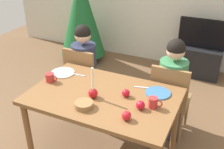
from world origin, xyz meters
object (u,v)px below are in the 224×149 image
(bowl_walnuts, at_px, (84,105))
(apple_by_right_mug, at_px, (126,116))
(dining_table, at_px, (103,102))
(plate_right, at_px, (158,93))
(plate_left, at_px, (63,73))
(mug_left, at_px, (50,78))
(chair_right, at_px, (170,97))
(tv_stand, at_px, (200,61))
(apple_by_left_plate, at_px, (126,93))
(chair_left, at_px, (84,77))
(person_left_child, at_px, (85,72))
(person_right_child, at_px, (171,91))
(tv, at_px, (205,34))
(mug_right, at_px, (153,102))
(apple_near_candle, at_px, (140,105))
(candle_centerpiece, at_px, (93,91))
(christmas_tree, at_px, (81,15))

(bowl_walnuts, bearing_deg, apple_by_right_mug, -1.19)
(dining_table, bearing_deg, plate_right, 27.48)
(plate_left, distance_m, mug_left, 0.21)
(chair_right, distance_m, tv_stand, 1.72)
(mug_left, height_order, apple_by_left_plate, mug_left)
(chair_left, bearing_deg, person_left_child, 90.00)
(person_right_child, bearing_deg, plate_left, -158.53)
(person_left_child, bearing_deg, chair_left, -90.00)
(bowl_walnuts, bearing_deg, plate_right, 43.44)
(plate_right, bearing_deg, tv_stand, 86.21)
(person_right_child, relative_size, tv_stand, 1.83)
(dining_table, xyz_separation_m, mug_left, (-0.61, -0.00, 0.13))
(tv_stand, bearing_deg, person_right_child, -93.15)
(tv, distance_m, apple_by_left_plate, 2.28)
(mug_right, xyz_separation_m, apple_near_candle, (-0.09, -0.07, -0.01))
(person_left_child, bearing_deg, person_right_child, 0.00)
(plate_left, xyz_separation_m, bowl_walnuts, (0.54, -0.46, 0.02))
(chair_left, height_order, chair_right, same)
(candle_centerpiece, distance_m, apple_by_right_mug, 0.45)
(chair_left, relative_size, person_right_child, 0.77)
(bowl_walnuts, height_order, apple_by_left_plate, apple_by_left_plate)
(tv, xyz_separation_m, mug_right, (-0.11, -2.30, 0.09))
(chair_left, bearing_deg, person_right_child, 1.70)
(tv_stand, height_order, bowl_walnuts, bowl_walnuts)
(person_left_child, height_order, christmas_tree, christmas_tree)
(candle_centerpiece, height_order, plate_left, candle_centerpiece)
(christmas_tree, bearing_deg, plate_left, -65.32)
(tv, bearing_deg, person_right_child, -93.15)
(mug_left, relative_size, mug_right, 1.05)
(tv, height_order, christmas_tree, christmas_tree)
(plate_left, distance_m, bowl_walnuts, 0.71)
(bowl_walnuts, distance_m, apple_by_right_mug, 0.41)
(bowl_walnuts, bearing_deg, apple_near_candle, 21.76)
(apple_by_right_mug, bearing_deg, plate_right, 76.73)
(mug_right, relative_size, apple_by_left_plate, 1.67)
(bowl_walnuts, height_order, apple_near_candle, apple_near_candle)
(chair_left, distance_m, tv_stand, 2.08)
(person_right_child, bearing_deg, dining_table, -128.56)
(tv, bearing_deg, christmas_tree, -171.42)
(person_left_child, height_order, person_right_child, same)
(chair_left, bearing_deg, apple_by_right_mug, -43.14)
(apple_by_left_plate, bearing_deg, tv_stand, 80.01)
(chair_right, distance_m, apple_near_candle, 0.74)
(bowl_walnuts, bearing_deg, chair_left, 121.28)
(person_left_child, relative_size, mug_right, 9.23)
(chair_right, relative_size, person_right_child, 0.77)
(christmas_tree, bearing_deg, apple_by_left_plate, -49.97)
(chair_right, bearing_deg, tv, 86.91)
(person_left_child, bearing_deg, apple_near_candle, -35.96)
(tv, distance_m, plate_left, 2.41)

